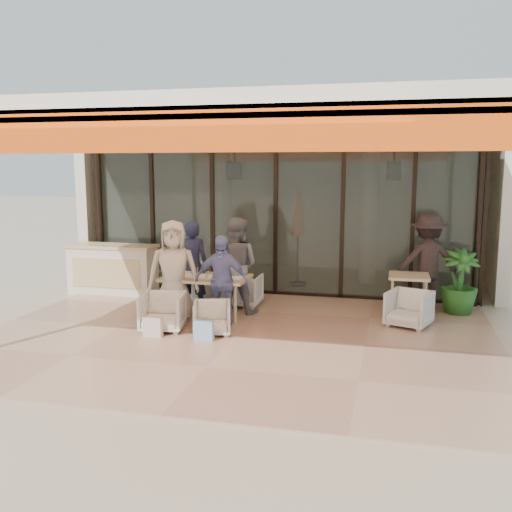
# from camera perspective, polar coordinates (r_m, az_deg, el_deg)

# --- Properties ---
(ground) EXTENTS (70.00, 70.00, 0.00)m
(ground) POSITION_cam_1_polar(r_m,az_deg,el_deg) (9.08, -1.98, -8.04)
(ground) COLOR #C6B293
(ground) RESTS_ON ground
(terrace_floor) EXTENTS (8.00, 6.00, 0.01)m
(terrace_floor) POSITION_cam_1_polar(r_m,az_deg,el_deg) (9.07, -1.98, -8.01)
(terrace_floor) COLOR tan
(terrace_floor) RESTS_ON ground
(terrace_structure) EXTENTS (8.00, 6.00, 3.40)m
(terrace_structure) POSITION_cam_1_polar(r_m,az_deg,el_deg) (8.44, -2.61, 13.00)
(terrace_structure) COLOR silver
(terrace_structure) RESTS_ON ground
(glass_storefront) EXTENTS (8.08, 0.10, 3.20)m
(glass_storefront) POSITION_cam_1_polar(r_m,az_deg,el_deg) (11.64, 1.99, 3.80)
(glass_storefront) COLOR #9EADA3
(glass_storefront) RESTS_ON ground
(interior_block) EXTENTS (9.05, 3.62, 3.52)m
(interior_block) POSITION_cam_1_polar(r_m,az_deg,el_deg) (13.87, 4.00, 7.24)
(interior_block) COLOR silver
(interior_block) RESTS_ON ground
(host_counter) EXTENTS (1.85, 0.65, 1.04)m
(host_counter) POSITION_cam_1_polar(r_m,az_deg,el_deg) (12.25, -14.13, -1.25)
(host_counter) COLOR silver
(host_counter) RESTS_ON ground
(dining_table) EXTENTS (1.50, 0.90, 0.93)m
(dining_table) POSITION_cam_1_polar(r_m,az_deg,el_deg) (10.04, -5.06, -2.36)
(dining_table) COLOR #E4C58B
(dining_table) RESTS_ON ground
(chair_far_left) EXTENTS (0.81, 0.79, 0.66)m
(chair_far_left) POSITION_cam_1_polar(r_m,az_deg,el_deg) (11.12, -5.49, -3.11)
(chair_far_left) COLOR white
(chair_far_left) RESTS_ON ground
(chair_far_right) EXTENTS (0.66, 0.62, 0.68)m
(chair_far_right) POSITION_cam_1_polar(r_m,az_deg,el_deg) (10.87, -1.30, -3.31)
(chair_far_right) COLOR white
(chair_far_right) RESTS_ON ground
(chair_near_left) EXTENTS (0.77, 0.74, 0.69)m
(chair_near_left) POSITION_cam_1_polar(r_m,az_deg,el_deg) (9.39, -9.32, -5.38)
(chair_near_left) COLOR white
(chair_near_left) RESTS_ON ground
(chair_near_right) EXTENTS (0.71, 0.68, 0.59)m
(chair_near_right) POSITION_cam_1_polar(r_m,az_deg,el_deg) (9.11, -4.42, -6.06)
(chair_near_right) COLOR white
(chair_near_right) RESTS_ON ground
(diner_navy) EXTENTS (0.69, 0.54, 1.68)m
(diner_navy) POSITION_cam_1_polar(r_m,az_deg,el_deg) (10.56, -6.43, -0.96)
(diner_navy) COLOR #181E35
(diner_navy) RESTS_ON ground
(diner_grey) EXTENTS (0.89, 0.72, 1.75)m
(diner_grey) POSITION_cam_1_polar(r_m,az_deg,el_deg) (10.29, -2.03, -0.97)
(diner_grey) COLOR slate
(diner_grey) RESTS_ON ground
(diner_cream) EXTENTS (0.99, 0.79, 1.76)m
(diner_cream) POSITION_cam_1_polar(r_m,az_deg,el_deg) (9.72, -8.25, -1.62)
(diner_cream) COLOR beige
(diner_cream) RESTS_ON ground
(diner_periwinkle) EXTENTS (0.91, 0.40, 1.54)m
(diner_periwinkle) POSITION_cam_1_polar(r_m,az_deg,el_deg) (9.47, -3.51, -2.52)
(diner_periwinkle) COLOR #6F7AB9
(diner_periwinkle) RESTS_ON ground
(tote_bag_cream) EXTENTS (0.30, 0.10, 0.34)m
(tote_bag_cream) POSITION_cam_1_polar(r_m,az_deg,el_deg) (9.08, -10.29, -7.06)
(tote_bag_cream) COLOR silver
(tote_bag_cream) RESTS_ON ground
(tote_bag_blue) EXTENTS (0.30, 0.10, 0.34)m
(tote_bag_blue) POSITION_cam_1_polar(r_m,az_deg,el_deg) (8.78, -5.23, -7.51)
(tote_bag_blue) COLOR #99BFD8
(tote_bag_blue) RESTS_ON ground
(side_table) EXTENTS (0.70, 0.70, 0.74)m
(side_table) POSITION_cam_1_polar(r_m,az_deg,el_deg) (10.50, 15.04, -2.40)
(side_table) COLOR #E4C58B
(side_table) RESTS_ON ground
(side_chair) EXTENTS (0.83, 0.81, 0.68)m
(side_chair) POSITION_cam_1_polar(r_m,az_deg,el_deg) (9.83, 15.05, -4.95)
(side_chair) COLOR white
(side_chair) RESTS_ON ground
(standing_woman) EXTENTS (1.29, 0.92, 1.81)m
(standing_woman) POSITION_cam_1_polar(r_m,az_deg,el_deg) (11.00, 16.78, -0.55)
(standing_woman) COLOR black
(standing_woman) RESTS_ON ground
(potted_palm) EXTENTS (0.81, 0.81, 1.18)m
(potted_palm) POSITION_cam_1_polar(r_m,az_deg,el_deg) (10.89, 19.68, -2.47)
(potted_palm) COLOR #1E5919
(potted_palm) RESTS_ON ground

